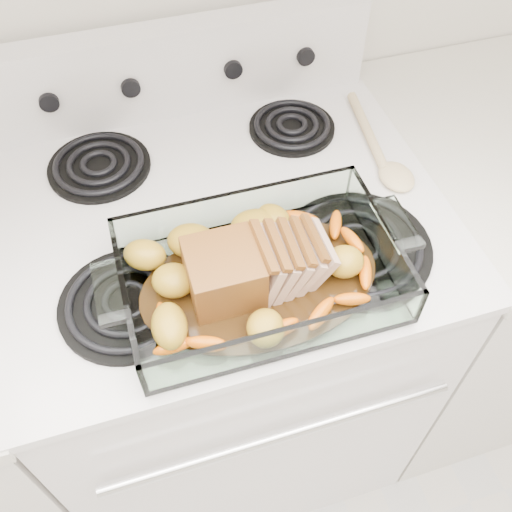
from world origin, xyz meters
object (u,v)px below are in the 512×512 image
object	(u,v)px
baking_dish	(260,277)
counter_right	(474,274)
pork_roast	(246,269)
electric_range	(229,336)

from	to	relation	value
baking_dish	counter_right	bearing A→B (deg)	16.44
counter_right	pork_roast	bearing A→B (deg)	-164.34
pork_roast	baking_dish	bearing A→B (deg)	-23.32
pork_roast	counter_right	bearing A→B (deg)	-7.66
baking_dish	pork_roast	world-z (taller)	pork_roast
counter_right	baking_dish	distance (m)	0.84
counter_right	pork_roast	world-z (taller)	pork_roast
counter_right	pork_roast	distance (m)	0.87
electric_range	baking_dish	xyz separation A→B (m)	(0.01, -0.19, 0.48)
electric_range	baking_dish	bearing A→B (deg)	-85.75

